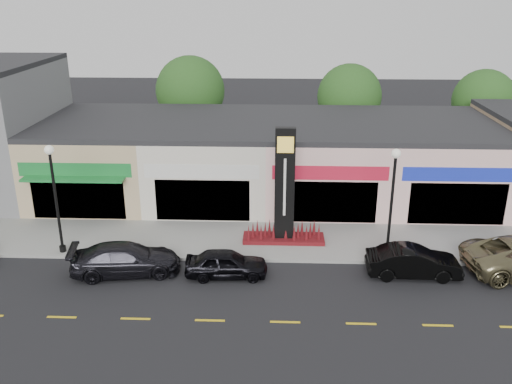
% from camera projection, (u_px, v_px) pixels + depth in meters
% --- Properties ---
extents(ground, '(120.00, 120.00, 0.00)m').
position_uv_depth(ground, '(218.00, 282.00, 24.40)').
color(ground, black).
rests_on(ground, ground).
extents(sidewalk, '(52.00, 4.30, 0.15)m').
position_uv_depth(sidewalk, '(226.00, 239.00, 28.44)').
color(sidewalk, gray).
rests_on(sidewalk, ground).
extents(curb, '(52.00, 0.20, 0.15)m').
position_uv_depth(curb, '(222.00, 259.00, 26.34)').
color(curb, gray).
rests_on(curb, ground).
extents(shop_beige, '(7.00, 10.85, 4.80)m').
position_uv_depth(shop_beige, '(103.00, 156.00, 34.59)').
color(shop_beige, tan).
rests_on(shop_beige, ground).
extents(shop_cream, '(7.00, 10.01, 4.80)m').
position_uv_depth(shop_cream, '(212.00, 157.00, 34.35)').
color(shop_cream, beige).
rests_on(shop_cream, ground).
extents(shop_pink_w, '(7.00, 10.01, 4.80)m').
position_uv_depth(shop_pink_w, '(323.00, 159.00, 34.10)').
color(shop_pink_w, beige).
rests_on(shop_pink_w, ground).
extents(shop_pink_e, '(7.00, 10.01, 4.80)m').
position_uv_depth(shop_pink_e, '(435.00, 160.00, 33.84)').
color(shop_pink_e, beige).
rests_on(shop_pink_e, ground).
extents(tree_rear_west, '(5.20, 5.20, 7.83)m').
position_uv_depth(tree_rear_west, '(190.00, 91.00, 40.96)').
color(tree_rear_west, '#382619').
rests_on(tree_rear_west, ground).
extents(tree_rear_mid, '(4.80, 4.80, 7.29)m').
position_uv_depth(tree_rear_mid, '(349.00, 96.00, 40.65)').
color(tree_rear_mid, '#382619').
rests_on(tree_rear_mid, ground).
extents(tree_rear_east, '(4.60, 4.60, 6.94)m').
position_uv_depth(tree_rear_east, '(484.00, 100.00, 40.38)').
color(tree_rear_east, '#382619').
rests_on(tree_rear_east, ground).
extents(lamp_west_near, '(0.44, 0.44, 5.47)m').
position_uv_depth(lamp_west_near, '(54.00, 189.00, 25.80)').
color(lamp_west_near, black).
rests_on(lamp_west_near, sidewalk).
extents(lamp_east_near, '(0.44, 0.44, 5.47)m').
position_uv_depth(lamp_east_near, '(392.00, 193.00, 25.23)').
color(lamp_east_near, black).
rests_on(lamp_east_near, sidewalk).
extents(pylon_sign, '(4.20, 1.30, 6.00)m').
position_uv_depth(pylon_sign, '(284.00, 202.00, 27.42)').
color(pylon_sign, '#5B0F12').
rests_on(pylon_sign, sidewalk).
extents(car_dark_sedan, '(2.81, 5.24, 1.44)m').
position_uv_depth(car_dark_sedan, '(126.00, 259.00, 24.97)').
color(car_dark_sedan, black).
rests_on(car_dark_sedan, ground).
extents(car_black_sedan, '(1.71, 3.83, 1.28)m').
position_uv_depth(car_black_sedan, '(226.00, 263.00, 24.74)').
color(car_black_sedan, black).
rests_on(car_black_sedan, ground).
extents(car_black_conv, '(1.55, 4.27, 1.40)m').
position_uv_depth(car_black_conv, '(413.00, 262.00, 24.75)').
color(car_black_conv, black).
rests_on(car_black_conv, ground).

